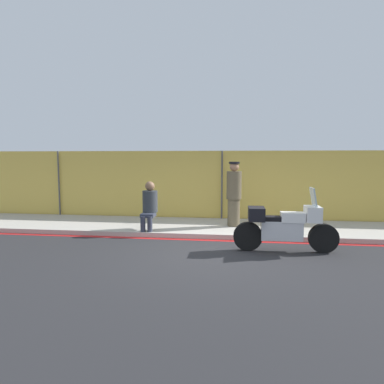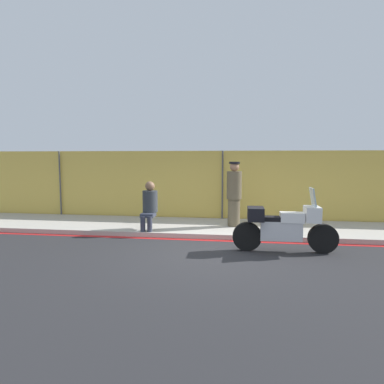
% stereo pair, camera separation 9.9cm
% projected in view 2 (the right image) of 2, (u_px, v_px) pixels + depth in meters
% --- Properties ---
extents(ground_plane, '(120.00, 120.00, 0.00)m').
position_uv_depth(ground_plane, '(213.00, 253.00, 7.61)').
color(ground_plane, '#262628').
extents(sidewalk, '(42.03, 2.45, 0.13)m').
position_uv_depth(sidewalk, '(220.00, 228.00, 10.05)').
color(sidewalk, '#ADA89E').
rests_on(sidewalk, ground_plane).
extents(curb_paint_stripe, '(42.03, 0.18, 0.01)m').
position_uv_depth(curb_paint_stripe, '(217.00, 240.00, 8.76)').
color(curb_paint_stripe, red).
rests_on(curb_paint_stripe, ground_plane).
extents(storefront_fence, '(39.93, 0.17, 2.34)m').
position_uv_depth(storefront_fence, '(223.00, 187.00, 11.23)').
color(storefront_fence, gold).
rests_on(storefront_fence, ground_plane).
extents(motorcycle, '(2.32, 0.51, 1.46)m').
position_uv_depth(motorcycle, '(284.00, 226.00, 7.66)').
color(motorcycle, black).
rests_on(motorcycle, ground_plane).
extents(officer_standing, '(0.43, 0.43, 1.87)m').
position_uv_depth(officer_standing, '(234.00, 194.00, 9.88)').
color(officer_standing, brown).
rests_on(officer_standing, sidewalk).
extents(person_seated_on_curb, '(0.42, 0.70, 1.33)m').
position_uv_depth(person_seated_on_curb, '(150.00, 203.00, 9.50)').
color(person_seated_on_curb, '#2D3342').
rests_on(person_seated_on_curb, sidewalk).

